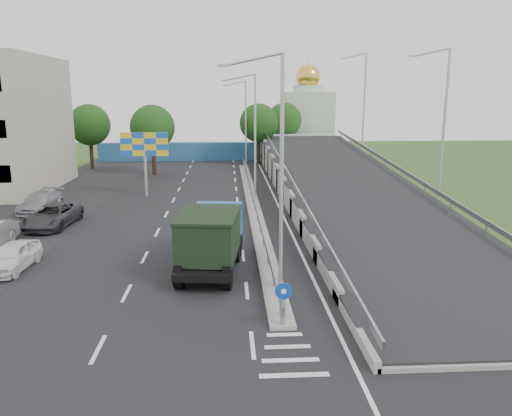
{
  "coord_description": "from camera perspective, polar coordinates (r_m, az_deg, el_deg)",
  "views": [
    {
      "loc": [
        -2.0,
        -14.87,
        8.52
      ],
      "look_at": [
        -0.37,
        13.07,
        2.2
      ],
      "focal_mm": 35.0,
      "sensor_mm": 36.0,
      "label": 1
    }
  ],
  "objects": [
    {
      "name": "ground",
      "position": [
        17.26,
        3.93,
        -16.89
      ],
      "size": [
        160.0,
        160.0,
        0.0
      ],
      "primitive_type": "plane",
      "color": "#2D4C1E",
      "rests_on": "ground"
    },
    {
      "name": "billboard",
      "position": [
        43.66,
        -12.63,
        6.72
      ],
      "size": [
        4.0,
        0.24,
        5.5
      ],
      "color": "#B2B5B7",
      "rests_on": "ground"
    },
    {
      "name": "lamp_post_near",
      "position": [
        21.15,
        2.43,
        5.35
      ],
      "size": [
        2.74,
        0.18,
        10.08
      ],
      "color": "#B2B5B7",
      "rests_on": "median"
    },
    {
      "name": "parked_car_d",
      "position": [
        40.78,
        -23.39,
        0.65
      ],
      "size": [
        2.41,
        5.15,
        1.46
      ],
      "primitive_type": "imported",
      "rotation": [
        0.0,
        0.0,
        -0.07
      ],
      "color": "#95969D",
      "rests_on": "ground"
    },
    {
      "name": "overpass_ramp",
      "position": [
        40.59,
        10.27,
        2.91
      ],
      "size": [
        10.0,
        50.0,
        3.5
      ],
      "color": "gray",
      "rests_on": "ground"
    },
    {
      "name": "lamp_post_mid",
      "position": [
        41.02,
        -0.38,
        8.93
      ],
      "size": [
        2.74,
        0.18,
        10.08
      ],
      "color": "#B2B5B7",
      "rests_on": "median"
    },
    {
      "name": "parked_car_a",
      "position": [
        27.73,
        -26.11,
        -5.0
      ],
      "size": [
        1.88,
        4.19,
        1.4
      ],
      "primitive_type": "imported",
      "rotation": [
        0.0,
        0.0,
        -0.06
      ],
      "color": "white",
      "rests_on": "ground"
    },
    {
      "name": "median_guardrail",
      "position": [
        39.69,
        -0.38,
        1.43
      ],
      "size": [
        0.09,
        44.0,
        0.71
      ],
      "color": "gray",
      "rests_on": "median"
    },
    {
      "name": "dump_truck",
      "position": [
        24.95,
        -5.08,
        -3.2
      ],
      "size": [
        3.36,
        7.21,
        3.07
      ],
      "rotation": [
        0.0,
        0.0,
        -0.12
      ],
      "color": "black",
      "rests_on": "ground"
    },
    {
      "name": "church",
      "position": [
        75.9,
        5.86,
        10.23
      ],
      "size": [
        7.0,
        7.0,
        13.8
      ],
      "color": "#B2CCAD",
      "rests_on": "ground"
    },
    {
      "name": "road_surface",
      "position": [
        35.91,
        -4.83,
        -1.05
      ],
      "size": [
        26.0,
        90.0,
        0.04
      ],
      "primitive_type": "cube",
      "color": "black",
      "rests_on": "ground"
    },
    {
      "name": "blue_wall",
      "position": [
        67.3,
        -5.04,
        6.43
      ],
      "size": [
        30.0,
        0.5,
        2.4
      ],
      "primitive_type": "cube",
      "color": "#245985",
      "rests_on": "ground"
    },
    {
      "name": "parked_car_c",
      "position": [
        35.63,
        -22.25,
        -0.85
      ],
      "size": [
        2.97,
        5.57,
        1.49
      ],
      "primitive_type": "imported",
      "rotation": [
        0.0,
        0.0,
        -0.09
      ],
      "color": "#333338",
      "rests_on": "ground"
    },
    {
      "name": "parking_strip",
      "position": [
        38.53,
        -24.54,
        -1.22
      ],
      "size": [
        8.0,
        90.0,
        0.05
      ],
      "primitive_type": "cube",
      "color": "black",
      "rests_on": "ground"
    },
    {
      "name": "tree_median_far",
      "position": [
        63.09,
        0.32,
        9.68
      ],
      "size": [
        4.8,
        4.8,
        7.6
      ],
      "color": "black",
      "rests_on": "ground"
    },
    {
      "name": "sign_bollard",
      "position": [
        18.73,
        3.14,
        -10.86
      ],
      "size": [
        0.64,
        0.23,
        1.67
      ],
      "color": "black",
      "rests_on": "median"
    },
    {
      "name": "tree_left_mid",
      "position": [
        55.55,
        -11.75,
        9.01
      ],
      "size": [
        4.8,
        4.8,
        7.6
      ],
      "color": "black",
      "rests_on": "ground"
    },
    {
      "name": "tree_ramp_far",
      "position": [
        70.41,
        3.25,
        9.98
      ],
      "size": [
        4.8,
        4.8,
        7.6
      ],
      "color": "black",
      "rests_on": "ground"
    },
    {
      "name": "lamp_post_far",
      "position": [
        60.97,
        -1.36,
        10.17
      ],
      "size": [
        2.74,
        0.18,
        10.08
      ],
      "color": "#B2B5B7",
      "rests_on": "median"
    },
    {
      "name": "median",
      "position": [
        39.83,
        -0.38,
        0.51
      ],
      "size": [
        1.0,
        44.0,
        0.2
      ],
      "primitive_type": "cube",
      "color": "gray",
      "rests_on": "ground"
    },
    {
      "name": "tree_left_far",
      "position": [
        62.07,
        -18.5,
        8.99
      ],
      "size": [
        4.8,
        4.8,
        7.6
      ],
      "color": "black",
      "rests_on": "ground"
    }
  ]
}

